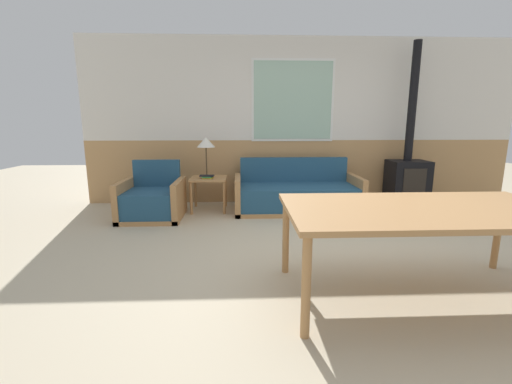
{
  "coord_description": "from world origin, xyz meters",
  "views": [
    {
      "loc": [
        -1.03,
        -3.16,
        1.35
      ],
      "look_at": [
        -0.85,
        0.92,
        0.51
      ],
      "focal_mm": 24.0,
      "sensor_mm": 36.0,
      "label": 1
    }
  ],
  "objects_px": {
    "wood_stove": "(408,170)",
    "table_lamp": "(206,144)",
    "dining_table": "(425,214)",
    "couch": "(297,195)",
    "armchair": "(153,201)",
    "side_table": "(209,183)"
  },
  "relations": [
    {
      "from": "armchair",
      "to": "dining_table",
      "type": "height_order",
      "value": "armchair"
    },
    {
      "from": "side_table",
      "to": "wood_stove",
      "type": "distance_m",
      "value": 3.21
    },
    {
      "from": "dining_table",
      "to": "couch",
      "type": "bearing_deg",
      "value": 100.94
    },
    {
      "from": "armchair",
      "to": "side_table",
      "type": "distance_m",
      "value": 0.88
    },
    {
      "from": "dining_table",
      "to": "wood_stove",
      "type": "distance_m",
      "value": 3.23
    },
    {
      "from": "table_lamp",
      "to": "wood_stove",
      "type": "xyz_separation_m",
      "value": [
        3.23,
        0.07,
        -0.43
      ]
    },
    {
      "from": "dining_table",
      "to": "wood_stove",
      "type": "bearing_deg",
      "value": 65.89
    },
    {
      "from": "couch",
      "to": "wood_stove",
      "type": "relative_size",
      "value": 0.74
    },
    {
      "from": "side_table",
      "to": "dining_table",
      "type": "distance_m",
      "value": 3.37
    },
    {
      "from": "couch",
      "to": "dining_table",
      "type": "distance_m",
      "value": 2.8
    },
    {
      "from": "table_lamp",
      "to": "couch",
      "type": "bearing_deg",
      "value": -6.58
    },
    {
      "from": "armchair",
      "to": "wood_stove",
      "type": "bearing_deg",
      "value": -1.19
    },
    {
      "from": "armchair",
      "to": "table_lamp",
      "type": "relative_size",
      "value": 1.39
    },
    {
      "from": "table_lamp",
      "to": "wood_stove",
      "type": "height_order",
      "value": "wood_stove"
    },
    {
      "from": "table_lamp",
      "to": "side_table",
      "type": "bearing_deg",
      "value": -69.46
    },
    {
      "from": "wood_stove",
      "to": "table_lamp",
      "type": "bearing_deg",
      "value": -178.8
    },
    {
      "from": "table_lamp",
      "to": "dining_table",
      "type": "distance_m",
      "value": 3.47
    },
    {
      "from": "side_table",
      "to": "table_lamp",
      "type": "xyz_separation_m",
      "value": [
        -0.04,
        0.1,
        0.59
      ]
    },
    {
      "from": "armchair",
      "to": "wood_stove",
      "type": "distance_m",
      "value": 4.02
    },
    {
      "from": "side_table",
      "to": "wood_stove",
      "type": "height_order",
      "value": "wood_stove"
    },
    {
      "from": "couch",
      "to": "side_table",
      "type": "height_order",
      "value": "couch"
    },
    {
      "from": "couch",
      "to": "armchair",
      "type": "relative_size",
      "value": 2.24
    }
  ]
}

